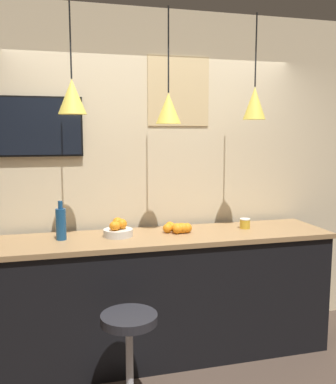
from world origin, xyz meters
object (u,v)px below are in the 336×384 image
Objects in this scene: fruit_bowl at (118,230)px; mounted_tv at (40,127)px; juice_bottle at (61,223)px; bar_stool at (129,346)px; spread_jar at (245,223)px.

fruit_bowl is 1.06m from mounted_tv.
mounted_tv is (-0.14, 0.33, 0.74)m from juice_bottle.
bar_stool is 2.85× the size of fruit_bowl.
mounted_tv reaches higher than bar_stool.
spread_jar reaches higher than bar_stool.
bar_stool is 2.19× the size of juice_bottle.
mounted_tv reaches higher than fruit_bowl.
fruit_bowl is at bearing -29.93° from mounted_tv.
mounted_tv is at bearing 118.10° from bar_stool.
mounted_tv is (-0.58, 0.33, 0.82)m from fruit_bowl.
bar_stool is 0.97× the size of mounted_tv.
bar_stool is at bearing -61.90° from mounted_tv.
spread_jar is 1.90m from mounted_tv.
spread_jar is at bearing 0.03° from fruit_bowl.
juice_bottle reaches higher than fruit_bowl.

